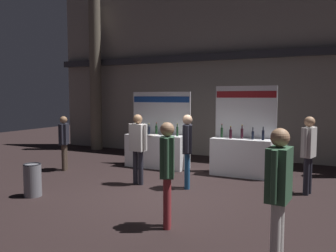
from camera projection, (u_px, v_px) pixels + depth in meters
The scene contains 11 objects.
ground_plane at pixel (165, 192), 7.67m from camera, with size 28.80×28.80×0.00m, color black.
hall_colonnade at pixel (229, 67), 11.80m from camera, with size 14.40×0.99×6.38m.
exhibitor_booth_0 at pixel (157, 148), 10.36m from camera, with size 1.96×0.73×2.29m.
exhibitor_booth_1 at pixel (242, 153), 9.27m from camera, with size 1.69×0.66×2.44m.
trash_bin at pixel (33, 180), 7.35m from camera, with size 0.37×0.37×0.71m.
visitor_0 at pixel (309, 148), 7.44m from camera, with size 0.30×0.53×1.72m.
visitor_1 at pixel (187, 145), 7.93m from camera, with size 0.32×0.47×1.73m.
visitor_2 at pixel (167, 166), 5.54m from camera, with size 0.32×0.44×1.74m.
visitor_3 at pixel (64, 138), 9.90m from camera, with size 0.39×0.52×1.58m.
visitor_5 at pixel (279, 184), 4.25m from camera, with size 0.29×0.57×1.77m.
visitor_6 at pixel (138, 143), 8.29m from camera, with size 0.53×0.28×1.72m.
Camera 1 is at (3.37, -6.71, 2.16)m, focal length 36.50 mm.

